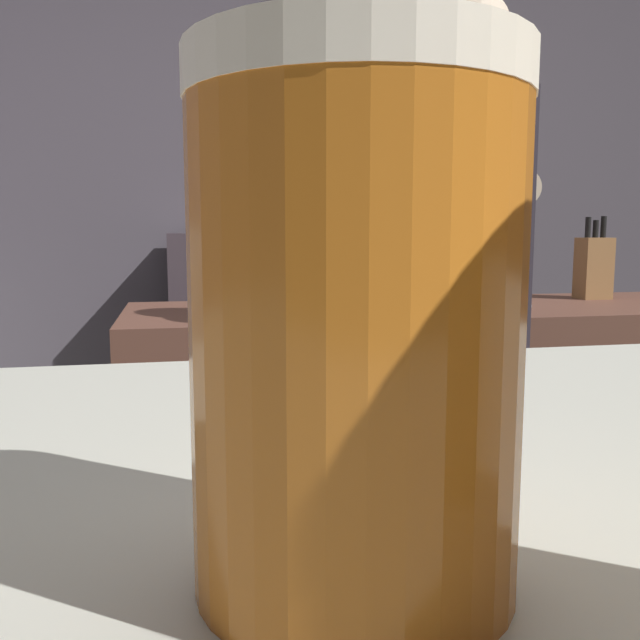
# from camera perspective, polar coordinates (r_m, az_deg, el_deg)

# --- Properties ---
(wall_back) EXTENTS (5.20, 0.10, 2.70)m
(wall_back) POSITION_cam_1_polar(r_m,az_deg,el_deg) (3.47, -2.68, 11.31)
(wall_back) COLOR #4D4750
(wall_back) RESTS_ON ground
(prep_counter) EXTENTS (2.10, 0.60, 0.90)m
(prep_counter) POSITION_cam_1_polar(r_m,az_deg,el_deg) (2.21, 13.00, -10.46)
(prep_counter) COLOR brown
(prep_counter) RESTS_ON ground
(back_shelf) EXTENTS (0.98, 0.36, 1.11)m
(back_shelf) POSITION_cam_1_polar(r_m,az_deg,el_deg) (3.22, -3.64, -2.65)
(back_shelf) COLOR #3C3238
(back_shelf) RESTS_ON ground
(bartender) EXTENTS (0.43, 0.51, 1.65)m
(bartender) POSITION_cam_1_polar(r_m,az_deg,el_deg) (1.58, 11.18, 1.13)
(bartender) COLOR #2D372E
(bartender) RESTS_ON ground
(knife_block) EXTENTS (0.10, 0.08, 0.27)m
(knife_block) POSITION_cam_1_polar(r_m,az_deg,el_deg) (2.42, 21.88, 4.15)
(knife_block) COLOR olive
(knife_block) RESTS_ON prep_counter
(mixing_bowl) EXTENTS (0.19, 0.19, 0.05)m
(mixing_bowl) POSITION_cam_1_polar(r_m,az_deg,el_deg) (1.94, 3.37, 1.65)
(mixing_bowl) COLOR silver
(mixing_bowl) RESTS_ON prep_counter
(chefs_knife) EXTENTS (0.24, 0.07, 0.01)m
(chefs_knife) POSITION_cam_1_polar(r_m,az_deg,el_deg) (2.07, 13.98, 1.16)
(chefs_knife) COLOR silver
(chefs_knife) RESTS_ON prep_counter
(pint_glass_near) EXTENTS (0.08, 0.08, 0.12)m
(pint_glass_near) POSITION_cam_1_polar(r_m,az_deg,el_deg) (0.16, 2.99, -0.77)
(pint_glass_near) COLOR #BB661D
(pint_glass_near) RESTS_ON bar_counter
(bottle_olive_oil) EXTENTS (0.06, 0.06, 0.22)m
(bottle_olive_oil) POSITION_cam_1_polar(r_m,az_deg,el_deg) (3.15, 3.06, 8.80)
(bottle_olive_oil) COLOR red
(bottle_olive_oil) RESTS_ON back_shelf
(bottle_soy) EXTENTS (0.07, 0.07, 0.18)m
(bottle_soy) POSITION_cam_1_polar(r_m,az_deg,el_deg) (3.21, -3.73, 8.53)
(bottle_soy) COLOR #324F8E
(bottle_soy) RESTS_ON back_shelf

